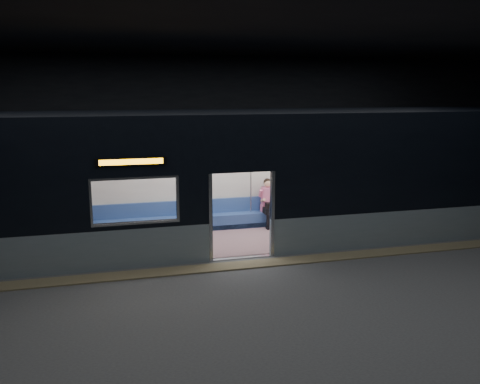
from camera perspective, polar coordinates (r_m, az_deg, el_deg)
name	(u,v)px	position (r m, az deg, el deg)	size (l,w,h in m)	color
station_floor	(254,274)	(11.07, 1.62, -9.18)	(24.00, 14.00, 0.01)	#47494C
station_envelope	(255,101)	(10.36, 1.74, 10.16)	(24.00, 14.00, 5.00)	black
tactile_strip	(248,265)	(11.56, 0.85, -8.16)	(22.80, 0.50, 0.03)	#8C7F59
metro_car	(227,171)	(12.98, -1.49, 2.38)	(18.00, 3.04, 3.35)	#8897A3
passenger	(268,200)	(14.51, 3.17, -0.88)	(0.39, 0.68, 1.36)	black
handbag	(271,205)	(14.33, 3.50, -1.51)	(0.29, 0.25, 0.14)	black
transit_map	(362,171)	(15.86, 13.53, 2.28)	(0.91, 0.03, 0.59)	white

